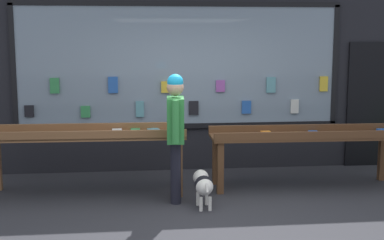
% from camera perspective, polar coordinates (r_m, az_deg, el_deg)
% --- Properties ---
extents(ground_plane, '(40.00, 40.00, 0.00)m').
position_cam_1_polar(ground_plane, '(6.75, 1.78, -10.04)').
color(ground_plane, '#2D2D33').
extents(shopfront_facade, '(7.28, 0.29, 3.31)m').
position_cam_1_polar(shopfront_facade, '(8.77, -0.14, 5.36)').
color(shopfront_facade, black).
rests_on(shopfront_facade, ground_plane).
extents(display_table_left, '(2.79, 0.76, 0.95)m').
position_cam_1_polar(display_table_left, '(7.58, -11.24, -2.06)').
color(display_table_left, brown).
rests_on(display_table_left, ground_plane).
extents(display_table_right, '(2.79, 0.73, 0.88)m').
position_cam_1_polar(display_table_right, '(7.96, 12.03, -2.02)').
color(display_table_right, brown).
rests_on(display_table_right, ground_plane).
extents(person_browsing, '(0.25, 0.67, 1.71)m').
position_cam_1_polar(person_browsing, '(7.01, -1.78, -0.83)').
color(person_browsing, black).
rests_on(person_browsing, ground_plane).
extents(small_dog, '(0.25, 0.62, 0.45)m').
position_cam_1_polar(small_dog, '(6.95, 1.21, -6.87)').
color(small_dog, white).
rests_on(small_dog, ground_plane).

